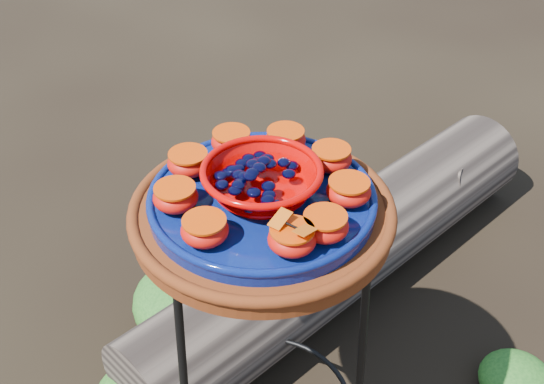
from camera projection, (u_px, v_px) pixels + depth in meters
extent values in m
cylinder|color=#5E2B0C|center=(262.00, 215.00, 1.22)|extent=(0.47, 0.47, 0.04)
cylinder|color=#040748|center=(262.00, 201.00, 1.20)|extent=(0.40, 0.40, 0.03)
ellipsoid|color=red|center=(292.00, 239.00, 1.07)|extent=(0.08, 0.08, 0.04)
ellipsoid|color=red|center=(325.00, 226.00, 1.09)|extent=(0.08, 0.08, 0.04)
ellipsoid|color=red|center=(349.00, 191.00, 1.16)|extent=(0.08, 0.08, 0.04)
ellipsoid|color=red|center=(331.00, 158.00, 1.24)|extent=(0.08, 0.08, 0.04)
ellipsoid|color=red|center=(286.00, 140.00, 1.29)|extent=(0.08, 0.08, 0.04)
ellipsoid|color=red|center=(232.00, 142.00, 1.29)|extent=(0.08, 0.08, 0.04)
ellipsoid|color=red|center=(189.00, 163.00, 1.23)|extent=(0.08, 0.08, 0.04)
ellipsoid|color=red|center=(176.00, 197.00, 1.15)|extent=(0.08, 0.08, 0.04)
ellipsoid|color=red|center=(205.00, 230.00, 1.08)|extent=(0.08, 0.08, 0.04)
ellipsoid|color=#1A4F18|center=(517.00, 379.00, 1.75)|extent=(0.19, 0.19, 0.10)
ellipsoid|color=#1A4F18|center=(194.00, 298.00, 1.92)|extent=(0.35, 0.35, 0.17)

